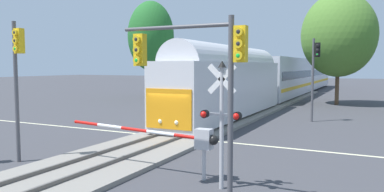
% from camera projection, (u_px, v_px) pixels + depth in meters
% --- Properties ---
extents(ground_plane, '(220.00, 220.00, 0.00)m').
position_uv_depth(ground_plane, '(177.00, 137.00, 20.58)').
color(ground_plane, '#3D3D42').
extents(road_centre_stripe, '(44.00, 0.20, 0.01)m').
position_uv_depth(road_centre_stripe, '(177.00, 137.00, 20.58)').
color(road_centre_stripe, beige).
rests_on(road_centre_stripe, ground).
extents(railway_track, '(4.40, 80.00, 0.32)m').
position_uv_depth(railway_track, '(177.00, 136.00, 20.58)').
color(railway_track, gray).
rests_on(railway_track, ground).
extents(commuter_train, '(3.04, 60.51, 5.16)m').
position_uv_depth(commuter_train, '(285.00, 76.00, 44.76)').
color(commuter_train, silver).
rests_on(commuter_train, railway_track).
extents(crossing_gate_near, '(6.41, 0.40, 1.80)m').
position_uv_depth(crossing_gate_near, '(184.00, 138.00, 13.14)').
color(crossing_gate_near, '#B7B7BC').
rests_on(crossing_gate_near, ground).
extents(crossing_signal_mast, '(1.36, 0.44, 4.13)m').
position_uv_depth(crossing_signal_mast, '(221.00, 112.00, 11.77)').
color(crossing_signal_mast, '#B2B2B7').
rests_on(crossing_signal_mast, ground).
extents(crossing_gate_far, '(5.53, 0.40, 1.83)m').
position_uv_depth(crossing_gate_far, '(171.00, 100.00, 27.89)').
color(crossing_gate_far, '#B7B7BC').
rests_on(crossing_gate_far, ground).
extents(traffic_signal_far_side, '(0.53, 0.38, 5.88)m').
position_uv_depth(traffic_signal_far_side, '(315.00, 66.00, 26.04)').
color(traffic_signal_far_side, '#4C4C51').
rests_on(traffic_signal_far_side, ground).
extents(traffic_signal_median, '(0.53, 0.38, 5.76)m').
position_uv_depth(traffic_signal_median, '(17.00, 69.00, 15.00)').
color(traffic_signal_median, '#4C4C51').
rests_on(traffic_signal_median, ground).
extents(traffic_signal_near_right, '(4.01, 0.38, 5.36)m').
position_uv_depth(traffic_signal_near_right, '(198.00, 64.00, 10.73)').
color(traffic_signal_near_right, '#4C4C51').
rests_on(traffic_signal_near_right, ground).
extents(elm_centre_background, '(7.37, 7.37, 11.31)m').
position_uv_depth(elm_centre_background, '(339.00, 35.00, 37.40)').
color(elm_centre_background, brown).
rests_on(elm_centre_background, ground).
extents(pine_left_background, '(5.60, 5.60, 11.80)m').
position_uv_depth(pine_left_background, '(151.00, 36.00, 45.07)').
color(pine_left_background, '#4C3828').
rests_on(pine_left_background, ground).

